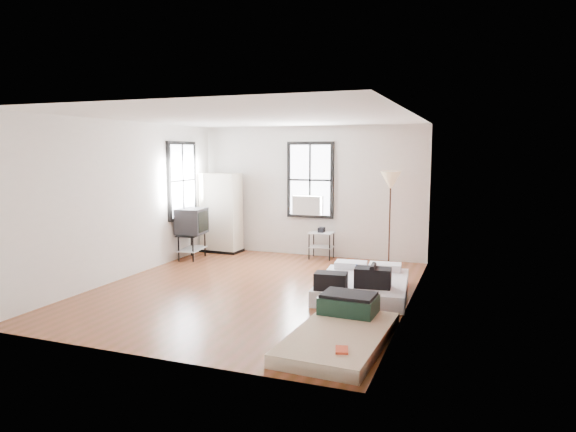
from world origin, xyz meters
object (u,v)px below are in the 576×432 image
at_px(mattress_bare, 342,329).
at_px(tv_stand, 192,223).
at_px(floor_lamp, 391,184).
at_px(wardrobe, 221,213).
at_px(side_table, 321,238).
at_px(mattress_main, 362,285).

bearing_deg(mattress_bare, tv_stand, 143.10).
height_order(mattress_bare, floor_lamp, floor_lamp).
bearing_deg(tv_stand, mattress_bare, -46.98).
bearing_deg(tv_stand, floor_lamp, 5.63).
height_order(wardrobe, side_table, wardrobe).
relative_size(wardrobe, tv_stand, 1.65).
bearing_deg(tv_stand, mattress_main, -27.21).
bearing_deg(side_table, wardrobe, -178.28).
bearing_deg(floor_lamp, tv_stand, -167.09).
bearing_deg(wardrobe, mattress_bare, -46.00).
relative_size(floor_lamp, tv_stand, 1.74).
bearing_deg(tv_stand, wardrobe, 69.52).
xyz_separation_m(side_table, tv_stand, (-2.55, -0.98, 0.32)).
xyz_separation_m(mattress_main, floor_lamp, (0.02, 2.35, 1.45)).
xyz_separation_m(side_table, floor_lamp, (1.44, -0.07, 1.16)).
height_order(mattress_main, tv_stand, tv_stand).
height_order(side_table, tv_stand, tv_stand).
distance_m(side_table, tv_stand, 2.75).
height_order(mattress_main, wardrobe, wardrobe).
relative_size(mattress_main, floor_lamp, 1.06).
xyz_separation_m(wardrobe, tv_stand, (-0.21, -0.91, -0.11)).
bearing_deg(wardrobe, floor_lamp, 1.92).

